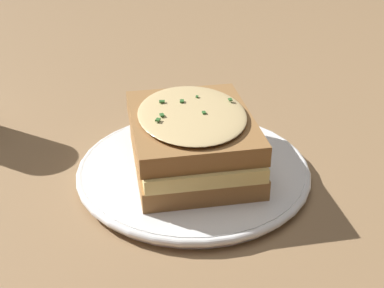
% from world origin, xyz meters
% --- Properties ---
extents(ground_plane, '(2.40, 2.40, 0.00)m').
position_xyz_m(ground_plane, '(0.00, 0.00, 0.00)').
color(ground_plane, olive).
extents(dinner_plate, '(0.24, 0.24, 0.01)m').
position_xyz_m(dinner_plate, '(0.00, 0.01, 0.01)').
color(dinner_plate, white).
rests_on(dinner_plate, ground_plane).
extents(sandwich, '(0.16, 0.18, 0.06)m').
position_xyz_m(sandwich, '(-0.00, 0.01, 0.04)').
color(sandwich, olive).
rests_on(sandwich, dinner_plate).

